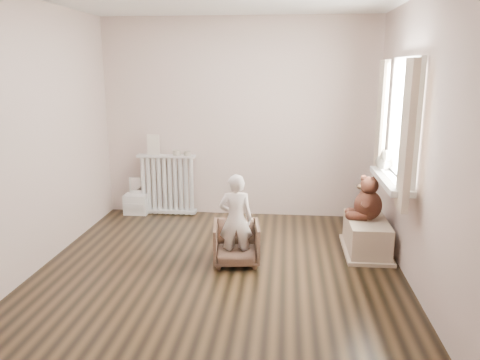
# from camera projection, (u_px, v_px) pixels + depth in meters

# --- Properties ---
(floor) EXTENTS (3.60, 3.60, 0.01)m
(floor) POSITION_uv_depth(u_px,v_px,m) (221.00, 267.00, 4.72)
(floor) COLOR black
(floor) RESTS_ON ground
(back_wall) EXTENTS (3.60, 0.02, 2.60)m
(back_wall) POSITION_uv_depth(u_px,v_px,m) (239.00, 119.00, 6.15)
(back_wall) COLOR beige
(back_wall) RESTS_ON ground
(front_wall) EXTENTS (3.60, 0.02, 2.60)m
(front_wall) POSITION_uv_depth(u_px,v_px,m) (175.00, 186.00, 2.67)
(front_wall) COLOR beige
(front_wall) RESTS_ON ground
(left_wall) EXTENTS (0.02, 3.60, 2.60)m
(left_wall) POSITION_uv_depth(u_px,v_px,m) (38.00, 137.00, 4.59)
(left_wall) COLOR beige
(left_wall) RESTS_ON ground
(right_wall) EXTENTS (0.02, 3.60, 2.60)m
(right_wall) POSITION_uv_depth(u_px,v_px,m) (416.00, 142.00, 4.24)
(right_wall) COLOR beige
(right_wall) RESTS_ON ground
(window) EXTENTS (0.03, 0.90, 1.10)m
(window) POSITION_uv_depth(u_px,v_px,m) (405.00, 122.00, 4.50)
(window) COLOR white
(window) RESTS_ON right_wall
(window_sill) EXTENTS (0.22, 1.10, 0.06)m
(window_sill) POSITION_uv_depth(u_px,v_px,m) (391.00, 180.00, 4.64)
(window_sill) COLOR silver
(window_sill) RESTS_ON right_wall
(curtain_left) EXTENTS (0.06, 0.26, 1.30)m
(curtain_left) POSITION_uv_depth(u_px,v_px,m) (407.00, 136.00, 3.97)
(curtain_left) COLOR beige
(curtain_left) RESTS_ON right_wall
(curtain_right) EXTENTS (0.06, 0.26, 1.30)m
(curtain_right) POSITION_uv_depth(u_px,v_px,m) (381.00, 121.00, 5.07)
(curtain_right) COLOR beige
(curtain_right) RESTS_ON right_wall
(radiator) EXTENTS (0.78, 0.15, 0.82)m
(radiator) POSITION_uv_depth(u_px,v_px,m) (167.00, 186.00, 6.34)
(radiator) COLOR silver
(radiator) RESTS_ON floor
(paper_doll) EXTENTS (0.16, 0.01, 0.27)m
(paper_doll) POSITION_uv_depth(u_px,v_px,m) (153.00, 145.00, 6.23)
(paper_doll) COLOR beige
(paper_doll) RESTS_ON radiator
(tin_a) EXTENTS (0.11, 0.11, 0.06)m
(tin_a) POSITION_uv_depth(u_px,v_px,m) (177.00, 153.00, 6.22)
(tin_a) COLOR #A59E8C
(tin_a) RESTS_ON radiator
(tin_b) EXTENTS (0.10, 0.10, 0.05)m
(tin_b) POSITION_uv_depth(u_px,v_px,m) (187.00, 153.00, 6.21)
(tin_b) COLOR #A59E8C
(tin_b) RESTS_ON radiator
(toy_vanity) EXTENTS (0.32, 0.23, 0.50)m
(toy_vanity) POSITION_uv_depth(u_px,v_px,m) (136.00, 194.00, 6.38)
(toy_vanity) COLOR silver
(toy_vanity) RESTS_ON floor
(armchair) EXTENTS (0.52, 0.53, 0.43)m
(armchair) POSITION_uv_depth(u_px,v_px,m) (236.00, 243.00, 4.77)
(armchair) COLOR brown
(armchair) RESTS_ON floor
(child) EXTENTS (0.36, 0.26, 0.93)m
(child) POSITION_uv_depth(u_px,v_px,m) (236.00, 220.00, 4.66)
(child) COLOR white
(child) RESTS_ON armchair
(toy_bench) EXTENTS (0.41, 0.78, 0.37)m
(toy_bench) POSITION_uv_depth(u_px,v_px,m) (367.00, 234.00, 5.07)
(toy_bench) COLOR #BAA88D
(toy_bench) RESTS_ON floor
(teddy_bear) EXTENTS (0.41, 0.33, 0.47)m
(teddy_bear) POSITION_uv_depth(u_px,v_px,m) (369.00, 192.00, 4.99)
(teddy_bear) COLOR #361911
(teddy_bear) RESTS_ON toy_bench
(plush_cat) EXTENTS (0.24, 0.31, 0.24)m
(plush_cat) POSITION_uv_depth(u_px,v_px,m) (384.00, 161.00, 4.94)
(plush_cat) COLOR slate
(plush_cat) RESTS_ON window_sill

